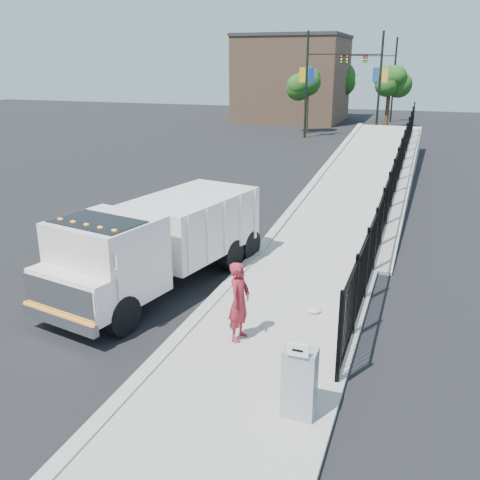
% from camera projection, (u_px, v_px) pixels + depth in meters
% --- Properties ---
extents(ground, '(120.00, 120.00, 0.00)m').
position_uv_depth(ground, '(205.00, 313.00, 12.96)').
color(ground, black).
rests_on(ground, ground).
extents(sidewalk, '(3.55, 12.00, 0.12)m').
position_uv_depth(sidewalk, '(254.00, 368.00, 10.55)').
color(sidewalk, '#9E998E').
rests_on(sidewalk, ground).
extents(curb, '(0.30, 12.00, 0.16)m').
position_uv_depth(curb, '(167.00, 351.00, 11.15)').
color(curb, '#ADAAA3').
rests_on(curb, ground).
extents(ramp, '(3.95, 24.06, 3.19)m').
position_uv_depth(ramp, '(370.00, 184.00, 26.59)').
color(ramp, '#9E998E').
rests_on(ramp, ground).
extents(iron_fence, '(0.10, 28.00, 1.80)m').
position_uv_depth(iron_fence, '(395.00, 185.00, 22.28)').
color(iron_fence, black).
rests_on(iron_fence, ground).
extents(truck, '(3.62, 7.36, 2.41)m').
position_uv_depth(truck, '(157.00, 240.00, 14.01)').
color(truck, black).
rests_on(truck, ground).
extents(worker, '(0.48, 0.68, 1.75)m').
position_uv_depth(worker, '(239.00, 301.00, 11.29)').
color(worker, maroon).
rests_on(worker, sidewalk).
extents(utility_cabinet, '(0.55, 0.40, 1.25)m').
position_uv_depth(utility_cabinet, '(299.00, 383.00, 8.88)').
color(utility_cabinet, gray).
rests_on(utility_cabinet, sidewalk).
extents(arrow_sign, '(0.35, 0.04, 0.22)m').
position_uv_depth(arrow_sign, '(298.00, 350.00, 8.45)').
color(arrow_sign, white).
rests_on(arrow_sign, utility_cabinet).
extents(debris, '(0.33, 0.33, 0.08)m').
position_uv_depth(debris, '(314.00, 310.00, 12.77)').
color(debris, silver).
rests_on(debris, sidewalk).
extents(light_pole_0, '(3.77, 0.22, 8.00)m').
position_uv_depth(light_pole_0, '(310.00, 81.00, 41.27)').
color(light_pole_0, black).
rests_on(light_pole_0, ground).
extents(light_pole_1, '(3.78, 0.22, 8.00)m').
position_uv_depth(light_pole_1, '(376.00, 81.00, 41.51)').
color(light_pole_1, black).
rests_on(light_pole_1, ground).
extents(light_pole_2, '(3.77, 0.22, 8.00)m').
position_uv_depth(light_pole_2, '(336.00, 77.00, 50.97)').
color(light_pole_2, black).
rests_on(light_pole_2, ground).
extents(light_pole_3, '(3.78, 0.22, 8.00)m').
position_uv_depth(light_pole_3, '(391.00, 77.00, 52.40)').
color(light_pole_3, black).
rests_on(light_pole_3, ground).
extents(tree_0, '(2.27, 2.27, 5.14)m').
position_uv_depth(tree_0, '(307.00, 85.00, 44.03)').
color(tree_0, '#382314').
rests_on(tree_0, ground).
extents(tree_1, '(2.12, 2.12, 5.06)m').
position_uv_depth(tree_1, '(390.00, 84.00, 47.44)').
color(tree_1, '#382314').
rests_on(tree_1, ground).
extents(tree_2, '(3.08, 3.08, 5.54)m').
position_uv_depth(tree_2, '(341.00, 79.00, 56.32)').
color(tree_2, '#382314').
rests_on(tree_2, ground).
extents(building, '(10.00, 10.00, 8.00)m').
position_uv_depth(building, '(293.00, 80.00, 53.86)').
color(building, '#8C664C').
rests_on(building, ground).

